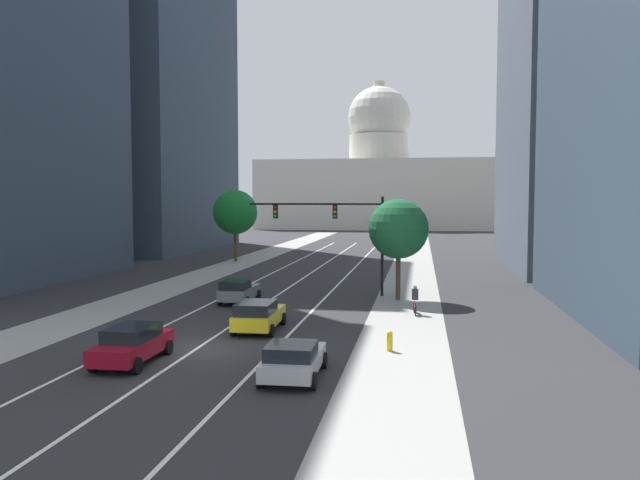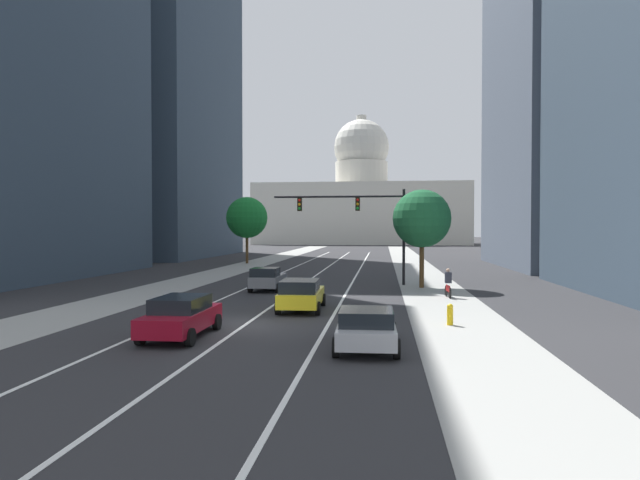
# 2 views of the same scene
# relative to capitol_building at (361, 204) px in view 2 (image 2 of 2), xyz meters

# --- Properties ---
(ground_plane) EXTENTS (400.00, 400.00, 0.00)m
(ground_plane) POSITION_rel_capitol_building_xyz_m (0.00, -81.12, -10.71)
(ground_plane) COLOR #2B2B2D
(sidewalk_left) EXTENTS (4.24, 130.00, 0.01)m
(sidewalk_left) POSITION_rel_capitol_building_xyz_m (-9.05, -86.12, -10.71)
(sidewalk_left) COLOR gray
(sidewalk_left) RESTS_ON ground
(sidewalk_right) EXTENTS (4.24, 130.00, 0.01)m
(sidewalk_right) POSITION_rel_capitol_building_xyz_m (9.05, -86.12, -10.71)
(sidewalk_right) COLOR gray
(sidewalk_right) RESTS_ON ground
(lane_stripe_left) EXTENTS (0.16, 90.00, 0.01)m
(lane_stripe_left) POSITION_rel_capitol_building_xyz_m (-3.47, -96.12, -10.70)
(lane_stripe_left) COLOR white
(lane_stripe_left) RESTS_ON ground
(lane_stripe_center) EXTENTS (0.16, 90.00, 0.01)m
(lane_stripe_center) POSITION_rel_capitol_building_xyz_m (0.00, -96.12, -10.70)
(lane_stripe_center) COLOR white
(lane_stripe_center) RESTS_ON ground
(lane_stripe_right) EXTENTS (0.16, 90.00, 0.01)m
(lane_stripe_right) POSITION_rel_capitol_building_xyz_m (3.47, -96.12, -10.70)
(lane_stripe_right) COLOR white
(lane_stripe_right) RESTS_ON ground
(office_tower_far_left) EXTENTS (19.41, 30.35, 50.67)m
(office_tower_far_left) POSITION_rel_capitol_building_xyz_m (-27.75, -67.52, 14.66)
(office_tower_far_left) COLOR #334251
(office_tower_far_left) RESTS_ON ground
(office_tower_far_right) EXTENTS (19.22, 24.10, 45.99)m
(office_tower_far_right) POSITION_rel_capitol_building_xyz_m (27.67, -83.66, 12.32)
(office_tower_far_right) COLOR #4C5666
(office_tower_far_right) RESTS_ON ground
(capitol_building) EXTENTS (54.91, 22.93, 34.16)m
(capitol_building) POSITION_rel_capitol_building_xyz_m (0.00, 0.00, 0.00)
(capitol_building) COLOR beige
(capitol_building) RESTS_ON ground
(car_yellow) EXTENTS (2.22, 4.56, 1.58)m
(car_yellow) POSITION_rel_capitol_building_xyz_m (1.74, -116.85, -9.89)
(car_yellow) COLOR yellow
(car_yellow) RESTS_ON ground
(car_gray) EXTENTS (1.98, 4.09, 1.55)m
(car_gray) POSITION_rel_capitol_building_xyz_m (-1.73, -108.67, -9.92)
(car_gray) COLOR slate
(car_gray) RESTS_ON ground
(car_crimson) EXTENTS (2.03, 4.49, 1.53)m
(car_crimson) POSITION_rel_capitol_building_xyz_m (-1.73, -123.73, -9.91)
(car_crimson) COLOR maroon
(car_crimson) RESTS_ON ground
(car_silver) EXTENTS (2.20, 4.28, 1.40)m
(car_silver) POSITION_rel_capitol_building_xyz_m (5.20, -124.89, -9.98)
(car_silver) COLOR #B2B5BA
(car_silver) RESTS_ON ground
(traffic_signal_mast) EXTENTS (9.54, 0.39, 6.89)m
(traffic_signal_mast) POSITION_rel_capitol_building_xyz_m (4.19, -104.19, -5.70)
(traffic_signal_mast) COLOR black
(traffic_signal_mast) RESTS_ON ground
(fire_hydrant) EXTENTS (0.26, 0.35, 0.91)m
(fire_hydrant) POSITION_rel_capitol_building_xyz_m (8.55, -120.07, -10.25)
(fire_hydrant) COLOR yellow
(fire_hydrant) RESTS_ON ground
(cyclist) EXTENTS (0.38, 1.70, 1.72)m
(cyclist) POSITION_rel_capitol_building_xyz_m (9.56, -110.91, -9.86)
(cyclist) COLOR black
(cyclist) RESTS_ON ground
(street_tree_mid_left) EXTENTS (4.79, 4.79, 7.74)m
(street_tree_mid_left) POSITION_rel_capitol_building_xyz_m (-9.97, -82.20, -5.37)
(street_tree_mid_left) COLOR #51381E
(street_tree_mid_left) RESTS_ON ground
(street_tree_far_right) EXTENTS (3.98, 3.98, 6.74)m
(street_tree_far_right) POSITION_rel_capitol_building_xyz_m (8.39, -105.78, -5.98)
(street_tree_far_right) COLOR #51381E
(street_tree_far_right) RESTS_ON ground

